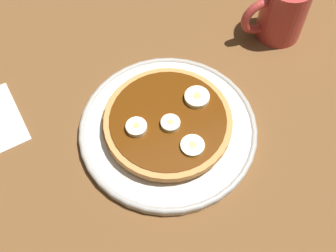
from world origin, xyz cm
name	(u,v)px	position (x,y,z in cm)	size (l,w,h in cm)	color
ground_plane	(168,137)	(0.00, 0.00, -1.50)	(140.00, 140.00, 3.00)	brown
plate	(168,129)	(0.00, 0.00, 0.81)	(24.74, 24.74, 1.52)	silver
pancake_stack	(167,123)	(0.09, -0.18, 2.41)	(18.29, 18.29, 2.35)	#AA6F39
banana_slice_0	(172,123)	(-0.16, 0.95, 3.89)	(2.61, 2.61, 0.95)	#ECF4C2
banana_slice_1	(137,129)	(4.40, 0.22, 3.93)	(2.82, 2.82, 1.03)	#F4ECC5
banana_slice_2	(192,146)	(-1.53, 4.99, 3.78)	(3.14, 3.14, 0.72)	#EDF4C1
banana_slice_3	(197,98)	(-4.82, -1.67, 3.92)	(3.45, 3.45, 1.00)	#FAF3BA
coffee_mug	(282,10)	(-22.64, -11.52, 5.00)	(10.72, 7.18, 9.71)	#B23833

